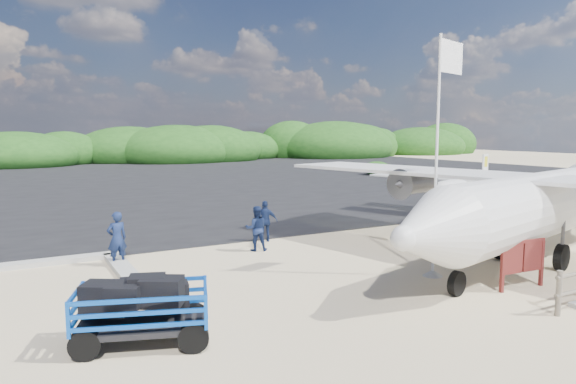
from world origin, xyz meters
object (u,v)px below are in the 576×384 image
baggage_cart (144,344)px  crew_a (117,239)px  crew_b (256,228)px  aircraft_small (11,186)px  aircraft_large (271,182)px  crew_c (265,221)px  flagpole (432,276)px  signboard (521,289)px

baggage_cart → crew_a: crew_a is taller
crew_b → aircraft_small: 27.43m
aircraft_large → crew_c: bearing=48.4°
flagpole → aircraft_large: bearing=72.7°
aircraft_small → crew_c: bearing=84.8°
crew_a → crew_b: 4.41m
baggage_cart → crew_c: (5.98, 6.95, 0.74)m
crew_b → crew_c: bearing=-109.6°
flagpole → crew_a: bearing=144.1°
crew_b → baggage_cart: bearing=67.7°
signboard → aircraft_large: size_ratio=0.09×
flagpole → crew_b: size_ratio=4.32×
baggage_cart → crew_a: (0.67, 6.10, 0.81)m
crew_b → aircraft_large: bearing=-99.2°
baggage_cart → crew_b: bearing=67.9°
crew_b → aircraft_small: crew_b is taller
aircraft_small → crew_b: bearing=82.3°
crew_c → aircraft_large: 21.91m
crew_a → aircraft_large: size_ratio=0.09×
signboard → crew_a: crew_a is taller
aircraft_large → crew_b: bearing=47.8°
crew_b → aircraft_large: (10.96, 20.59, -0.75)m
baggage_cart → aircraft_large: bearing=77.7°
baggage_cart → crew_b: 7.75m
crew_c → aircraft_small: (-7.85, 25.39, -0.74)m
crew_c → aircraft_large: (10.06, 19.45, -0.74)m
crew_a → baggage_cart: bearing=73.5°
flagpole → signboard: size_ratio=4.17×
crew_a → crew_c: 5.37m
flagpole → aircraft_small: size_ratio=0.87×
crew_b → aircraft_small: (-6.95, 26.53, -0.75)m
crew_a → aircraft_small: 26.37m
flagpole → crew_a: flagpole is taller
signboard → aircraft_small: aircraft_small is taller
signboard → crew_a: bearing=143.3°
crew_a → crew_c: crew_a is taller
crew_a → flagpole: bearing=133.9°
signboard → crew_a: 11.20m
flagpole → aircraft_small: bearing=107.4°
aircraft_small → aircraft_large: bearing=139.3°
crew_c → crew_b: bearing=74.9°
crew_a → crew_b: bearing=166.1°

